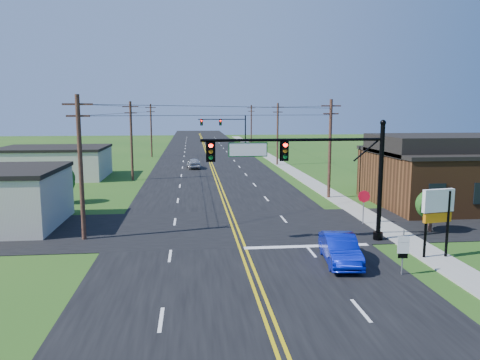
{
  "coord_description": "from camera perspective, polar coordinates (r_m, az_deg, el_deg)",
  "views": [
    {
      "loc": [
        -2.73,
        -19.3,
        8.1
      ],
      "look_at": [
        0.33,
        10.0,
        3.63
      ],
      "focal_mm": 35.0,
      "sensor_mm": 36.0,
      "label": 1
    }
  ],
  "objects": [
    {
      "name": "blue_car",
      "position": [
        25.51,
        12.1,
        -8.3
      ],
      "size": [
        2.1,
        4.74,
        1.51
      ],
      "primitive_type": "imported",
      "rotation": [
        0.0,
        0.0,
        -0.11
      ],
      "color": "#0715A7",
      "rests_on": "ground"
    },
    {
      "name": "utility_pole_right_a",
      "position": [
        43.29,
        10.91,
        3.99
      ],
      "size": [
        1.8,
        0.28,
        9.0
      ],
      "color": "#331E17",
      "rests_on": "ground"
    },
    {
      "name": "sidewalk",
      "position": [
        61.29,
        6.55,
        1.01
      ],
      "size": [
        2.0,
        160.0,
        0.08
      ],
      "primitive_type": "cube",
      "color": "gray",
      "rests_on": "ground"
    },
    {
      "name": "shrub_corner",
      "position": [
        33.4,
        22.29,
        -2.82
      ],
      "size": [
        2.0,
        2.0,
        2.86
      ],
      "color": "#331E17",
      "rests_on": "ground"
    },
    {
      "name": "distant_car",
      "position": [
        64.85,
        -5.66,
        2.04
      ],
      "size": [
        2.06,
        4.32,
        1.43
      ],
      "primitive_type": "imported",
      "rotation": [
        0.0,
        0.0,
        3.23
      ],
      "color": "#A7A6AB",
      "rests_on": "ground"
    },
    {
      "name": "road_main",
      "position": [
        69.82,
        -3.69,
        1.96
      ],
      "size": [
        16.0,
        220.0,
        0.04
      ],
      "primitive_type": "cube",
      "color": "black",
      "rests_on": "ground"
    },
    {
      "name": "signal_mast_far",
      "position": [
        99.62,
        -1.85,
        6.57
      ],
      "size": [
        10.98,
        0.6,
        7.48
      ],
      "color": "black",
      "rests_on": "ground"
    },
    {
      "name": "utility_pole_left_c",
      "position": [
        81.65,
        -10.78,
        6.1
      ],
      "size": [
        1.8,
        0.28,
        9.0
      ],
      "color": "#331E17",
      "rests_on": "ground"
    },
    {
      "name": "utility_pole_right_b",
      "position": [
        68.54,
        4.6,
        5.76
      ],
      "size": [
        1.8,
        0.28,
        9.0
      ],
      "color": "#331E17",
      "rests_on": "ground"
    },
    {
      "name": "road_cross",
      "position": [
        32.44,
        -0.95,
        -5.8
      ],
      "size": [
        70.0,
        10.0,
        0.04
      ],
      "primitive_type": "cube",
      "color": "black",
      "rests_on": "ground"
    },
    {
      "name": "route_sign",
      "position": [
        24.42,
        19.26,
        -7.95
      ],
      "size": [
        0.57,
        0.12,
        2.29
      ],
      "rotation": [
        0.0,
        0.0,
        -0.11
      ],
      "color": "slate",
      "rests_on": "ground"
    },
    {
      "name": "tree_right_back",
      "position": [
        49.32,
        16.4,
        1.86
      ],
      "size": [
        3.0,
        3.0,
        4.1
      ],
      "color": "#331E17",
      "rests_on": "ground"
    },
    {
      "name": "utility_pole_left_b",
      "position": [
        54.82,
        -13.1,
        4.86
      ],
      "size": [
        1.8,
        0.28,
        9.0
      ],
      "color": "#331E17",
      "rests_on": "ground"
    },
    {
      "name": "tree_left",
      "position": [
        43.22,
        -21.02,
        0.14
      ],
      "size": [
        2.4,
        2.4,
        3.37
      ],
      "color": "#331E17",
      "rests_on": "ground"
    },
    {
      "name": "stop_sign",
      "position": [
        34.11,
        14.86,
        -2.37
      ],
      "size": [
        0.87,
        0.2,
        2.46
      ],
      "rotation": [
        0.0,
        0.0,
        -0.18
      ],
      "color": "slate",
      "rests_on": "ground"
    },
    {
      "name": "brick_building",
      "position": [
        44.05,
        25.16,
        0.3
      ],
      "size": [
        14.2,
        11.2,
        4.7
      ],
      "color": "#512E17",
      "rests_on": "ground"
    },
    {
      "name": "utility_pole_right_c",
      "position": [
        98.16,
        1.38,
        6.64
      ],
      "size": [
        1.8,
        0.28,
        9.0
      ],
      "color": "#331E17",
      "rests_on": "ground"
    },
    {
      "name": "signal_mast_main",
      "position": [
        28.39,
        8.5,
        1.75
      ],
      "size": [
        11.3,
        0.6,
        7.48
      ],
      "color": "black",
      "rests_on": "ground"
    },
    {
      "name": "pylon_sign",
      "position": [
        27.49,
        22.98,
        -3.17
      ],
      "size": [
        1.89,
        0.6,
        3.85
      ],
      "rotation": [
        0.0,
        0.0,
        0.18
      ],
      "color": "black",
      "rests_on": "ground"
    },
    {
      "name": "utility_pole_left_a",
      "position": [
        30.26,
        -18.86,
        1.74
      ],
      "size": [
        1.8,
        0.28,
        9.0
      ],
      "color": "#331E17",
      "rests_on": "ground"
    },
    {
      "name": "cream_bldg_far",
      "position": [
        59.89,
        -21.71,
        2.02
      ],
      "size": [
        12.2,
        9.2,
        3.7
      ],
      "color": "beige",
      "rests_on": "ground"
    },
    {
      "name": "ground",
      "position": [
        21.1,
        1.99,
        -13.95
      ],
      "size": [
        260.0,
        260.0,
        0.0
      ],
      "primitive_type": "plane",
      "color": "#204A15",
      "rests_on": "ground"
    }
  ]
}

